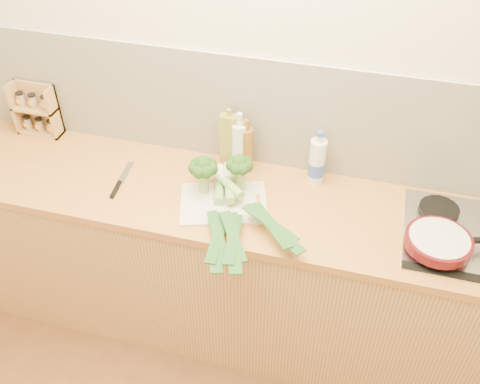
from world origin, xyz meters
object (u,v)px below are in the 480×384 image
object	(u,v)px
chopping_board	(223,203)
skillet	(439,241)
spice_rack	(38,112)
chefs_knife	(118,185)
gas_hob	(477,238)

from	to	relation	value
chopping_board	skillet	world-z (taller)	skillet
chopping_board	spice_rack	xyz separation A→B (m)	(-1.08, 0.30, 0.11)
skillet	chopping_board	bearing A→B (deg)	158.41
chefs_knife	spice_rack	xyz separation A→B (m)	(-0.58, 0.31, 0.11)
chopping_board	spice_rack	world-z (taller)	spice_rack
chopping_board	chefs_knife	xyz separation A→B (m)	(-0.50, -0.01, 0.00)
chefs_knife	gas_hob	bearing A→B (deg)	-3.45
gas_hob	chefs_knife	bearing A→B (deg)	-177.55
skillet	spice_rack	distance (m)	2.01
gas_hob	chopping_board	bearing A→B (deg)	-176.97
spice_rack	skillet	bearing A→B (deg)	-10.27
gas_hob	skillet	size ratio (longest dim) A/B	1.55
gas_hob	spice_rack	world-z (taller)	spice_rack
chopping_board	spice_rack	size ratio (longest dim) A/B	1.37
spice_rack	chefs_knife	bearing A→B (deg)	-28.51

